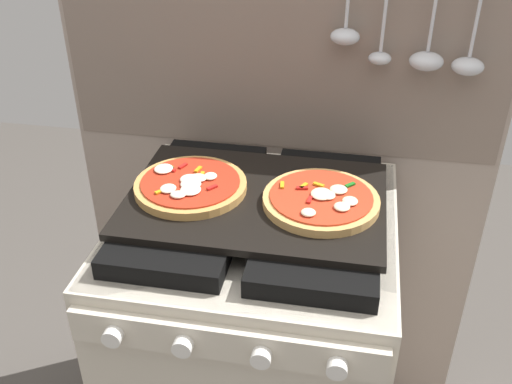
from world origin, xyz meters
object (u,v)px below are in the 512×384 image
Objects in this scene: stove at (256,353)px; pizza_left at (190,186)px; pizza_right at (322,200)px; baking_tray at (256,199)px.

pizza_left is at bearing -179.07° from stove.
pizza_left is (-0.14, -0.00, 0.48)m from stove.
stove is 3.76× the size of pizza_left.
pizza_left is 0.28m from pizza_right.
baking_tray is 0.14m from pizza_right.
pizza_left and pizza_right have the same top height.
stove is at bearing -90.00° from baking_tray.
pizza_left reaches higher than baking_tray.
baking_tray is at bearing 176.51° from pizza_right.
pizza_left is (-0.14, -0.00, 0.02)m from baking_tray.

